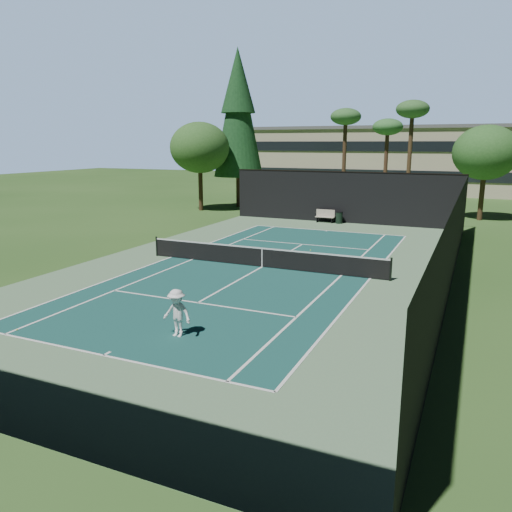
# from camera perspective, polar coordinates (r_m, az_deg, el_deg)

# --- Properties ---
(ground) EXTENTS (160.00, 160.00, 0.00)m
(ground) POSITION_cam_1_polar(r_m,az_deg,el_deg) (25.38, 0.69, -1.29)
(ground) COLOR #2C511E
(ground) RESTS_ON ground
(apron_slab) EXTENTS (18.00, 32.00, 0.01)m
(apron_slab) POSITION_cam_1_polar(r_m,az_deg,el_deg) (25.38, 0.69, -1.28)
(apron_slab) COLOR #5B825B
(apron_slab) RESTS_ON ground
(court_surface) EXTENTS (10.97, 23.77, 0.01)m
(court_surface) POSITION_cam_1_polar(r_m,az_deg,el_deg) (25.38, 0.69, -1.27)
(court_surface) COLOR #174A45
(court_surface) RESTS_ON ground
(court_lines) EXTENTS (11.07, 23.87, 0.01)m
(court_lines) POSITION_cam_1_polar(r_m,az_deg,el_deg) (25.37, 0.69, -1.25)
(court_lines) COLOR white
(court_lines) RESTS_ON ground
(tennis_net) EXTENTS (12.90, 0.10, 1.10)m
(tennis_net) POSITION_cam_1_polar(r_m,az_deg,el_deg) (25.25, 0.69, -0.07)
(tennis_net) COLOR black
(tennis_net) RESTS_ON ground
(fence) EXTENTS (18.04, 32.05, 4.03)m
(fence) POSITION_cam_1_polar(r_m,az_deg,el_deg) (25.03, 0.76, 3.20)
(fence) COLOR black
(fence) RESTS_ON ground
(player) EXTENTS (1.06, 0.65, 1.59)m
(player) POSITION_cam_1_polar(r_m,az_deg,el_deg) (16.43, -9.03, -6.46)
(player) COLOR white
(player) RESTS_ON ground
(tennis_ball_a) EXTENTS (0.06, 0.06, 0.06)m
(tennis_ball_a) POSITION_cam_1_polar(r_m,az_deg,el_deg) (18.77, -25.63, -7.62)
(tennis_ball_a) COLOR yellow
(tennis_ball_a) RESTS_ON ground
(tennis_ball_b) EXTENTS (0.06, 0.06, 0.06)m
(tennis_ball_b) POSITION_cam_1_polar(r_m,az_deg,el_deg) (26.34, 2.32, -0.71)
(tennis_ball_b) COLOR #E6F337
(tennis_ball_b) RESTS_ON ground
(tennis_ball_c) EXTENTS (0.07, 0.07, 0.07)m
(tennis_ball_c) POSITION_cam_1_polar(r_m,az_deg,el_deg) (29.43, 6.24, 0.66)
(tennis_ball_c) COLOR #CFE834
(tennis_ball_c) RESTS_ON ground
(tennis_ball_d) EXTENTS (0.07, 0.07, 0.07)m
(tennis_ball_d) POSITION_cam_1_polar(r_m,az_deg,el_deg) (30.01, -1.16, 0.98)
(tennis_ball_d) COLOR #B9D02F
(tennis_ball_d) RESTS_ON ground
(park_bench) EXTENTS (1.50, 0.45, 1.02)m
(park_bench) POSITION_cam_1_polar(r_m,az_deg,el_deg) (40.11, 7.91, 4.59)
(park_bench) COLOR #BDB29D
(park_bench) RESTS_ON ground
(trash_bin) EXTENTS (0.56, 0.56, 0.95)m
(trash_bin) POSITION_cam_1_polar(r_m,az_deg,el_deg) (39.73, 9.47, 4.36)
(trash_bin) COLOR black
(trash_bin) RESTS_ON ground
(pine_tree) EXTENTS (4.80, 4.80, 15.00)m
(pine_tree) POSITION_cam_1_polar(r_m,az_deg,el_deg) (49.74, -2.06, 16.66)
(pine_tree) COLOR #452E1D
(pine_tree) RESTS_ON ground
(palm_a) EXTENTS (2.80, 2.80, 9.32)m
(palm_a) POSITION_cam_1_polar(r_m,az_deg,el_deg) (48.11, 10.21, 14.98)
(palm_a) COLOR #462F1E
(palm_a) RESTS_ON ground
(palm_b) EXTENTS (2.80, 2.80, 8.42)m
(palm_b) POSITION_cam_1_polar(r_m,az_deg,el_deg) (49.32, 14.81, 13.74)
(palm_b) COLOR #4B3020
(palm_b) RESTS_ON ground
(palm_c) EXTENTS (2.80, 2.80, 9.77)m
(palm_c) POSITION_cam_1_polar(r_m,az_deg,el_deg) (46.04, 17.44, 15.23)
(palm_c) COLOR #4A341F
(palm_c) RESTS_ON ground
(decid_tree_a) EXTENTS (5.12, 5.12, 7.62)m
(decid_tree_a) POSITION_cam_1_polar(r_m,az_deg,el_deg) (44.62, 24.79, 10.66)
(decid_tree_a) COLOR #46311E
(decid_tree_a) RESTS_ON ground
(decid_tree_c) EXTENTS (5.44, 5.44, 8.09)m
(decid_tree_c) POSITION_cam_1_polar(r_m,az_deg,el_deg) (47.04, -6.45, 12.19)
(decid_tree_c) COLOR #422D1C
(decid_tree_c) RESTS_ON ground
(campus_building) EXTENTS (40.50, 12.50, 8.30)m
(campus_building) POSITION_cam_1_polar(r_m,az_deg,el_deg) (69.31, 16.20, 10.64)
(campus_building) COLOR #B6AB8D
(campus_building) RESTS_ON ground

